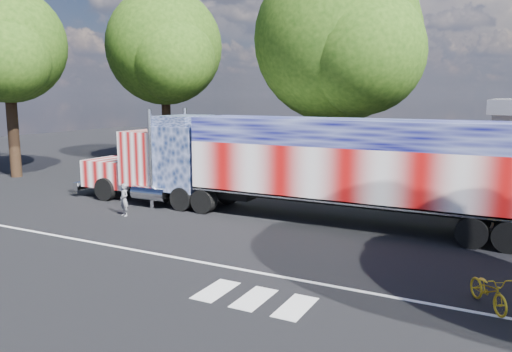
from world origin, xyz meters
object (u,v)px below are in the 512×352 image
at_px(bicycle, 489,290).
at_px(woman, 124,200).
at_px(coach_bus, 242,160).
at_px(tree_n_mid, 340,40).
at_px(tree_w_a, 7,46).
at_px(tree_nw_a, 165,48).
at_px(semi_truck, 295,163).

bearing_deg(bicycle, woman, 135.59).
height_order(coach_bus, woman, coach_bus).
height_order(woman, tree_n_mid, tree_n_mid).
distance_m(tree_w_a, tree_nw_a, 11.18).
height_order(semi_truck, tree_w_a, tree_w_a).
relative_size(tree_n_mid, tree_w_a, 1.15).
xyz_separation_m(bicycle, tree_n_mid, (-9.98, 17.74, 8.37)).
bearing_deg(tree_w_a, coach_bus, 13.86).
distance_m(semi_truck, tree_n_mid, 13.07).
distance_m(woman, tree_n_mid, 17.38).
bearing_deg(tree_w_a, tree_n_mid, 26.77).
distance_m(coach_bus, tree_nw_a, 14.15).
relative_size(coach_bus, tree_nw_a, 0.81).
xyz_separation_m(semi_truck, woman, (-6.89, -3.27, -1.69)).
bearing_deg(semi_truck, tree_w_a, 175.24).
bearing_deg(semi_truck, tree_n_mid, 99.11).
bearing_deg(tree_n_mid, tree_nw_a, 177.74).
height_order(tree_n_mid, tree_w_a, tree_n_mid).
relative_size(woman, tree_nw_a, 0.11).
relative_size(semi_truck, tree_n_mid, 1.57).
relative_size(semi_truck, tree_w_a, 1.81).
bearing_deg(bicycle, coach_bus, 106.89).
bearing_deg(tree_nw_a, tree_n_mid, -2.26).
xyz_separation_m(tree_w_a, tree_nw_a, (4.78, 10.09, 0.48)).
height_order(tree_w_a, tree_nw_a, tree_nw_a).
bearing_deg(coach_bus, tree_nw_a, 148.14).
distance_m(bicycle, tree_n_mid, 22.01).
height_order(coach_bus, tree_n_mid, tree_n_mid).
bearing_deg(coach_bus, tree_n_mid, 56.52).
bearing_deg(tree_n_mid, coach_bus, -123.48).
relative_size(coach_bus, tree_n_mid, 0.77).
bearing_deg(tree_w_a, semi_truck, -4.76).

